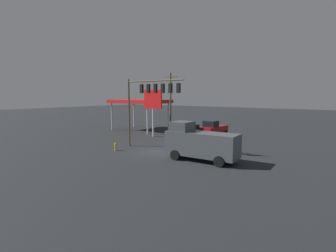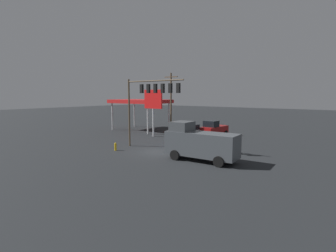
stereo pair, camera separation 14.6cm
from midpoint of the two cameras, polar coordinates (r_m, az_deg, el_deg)
The scene contains 10 objects.
ground_plane at distance 28.65m, azimuth -2.28°, elevation -5.57°, with size 200.00×200.00×0.00m, color black.
traffic_signal_assembly at distance 29.19m, azimuth -3.69°, elevation 6.93°, with size 7.86×0.43×7.94m.
utility_pole at distance 40.85m, azimuth 0.74°, elevation 5.25°, with size 2.40×0.26×9.46m.
gas_station_canopy at distance 45.63m, azimuth -5.96°, elevation 5.27°, with size 9.46×6.75×5.30m.
price_sign at distance 38.31m, azimuth -3.13°, elevation 5.39°, with size 3.19×0.27×6.87m.
pickup_parked at distance 39.23m, azimuth 10.00°, elevation -0.65°, with size 2.51×5.31×2.40m.
sedan_far at distance 37.33m, azimuth 5.14°, elevation -1.19°, with size 2.13×4.44×1.93m.
delivery_truck at distance 24.67m, azimuth 7.08°, elevation -3.64°, with size 6.92×2.86×3.58m.
hatchback_crossing at distance 33.17m, azimuth 2.88°, elevation -2.20°, with size 2.06×3.86×1.97m.
fire_hydrant at distance 29.61m, azimuth -11.22°, elevation -4.42°, with size 0.24×0.24×0.88m.
Camera 2 is at (-17.80, 21.58, 6.17)m, focal length 28.00 mm.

